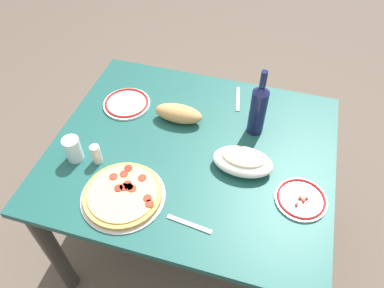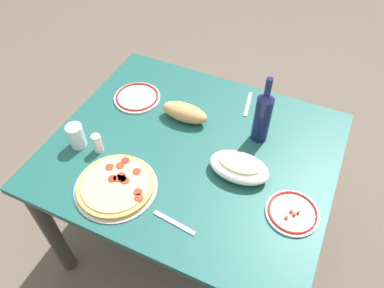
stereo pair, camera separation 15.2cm
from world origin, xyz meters
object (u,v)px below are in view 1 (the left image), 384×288
Objects in this scene: side_plate_far at (127,103)px; spice_shaker at (96,154)px; water_glass at (73,149)px; wine_bottle at (258,108)px; pepperoni_pizza at (123,195)px; side_plate_near at (301,199)px; bread_loaf at (179,114)px; baked_pasta_dish at (243,161)px; dining_table at (192,167)px.

side_plate_far is 2.51× the size of spice_shaker.
wine_bottle is at bearing -152.00° from water_glass.
side_plate_near is (-0.64, -0.17, -0.01)m from pepperoni_pizza.
pepperoni_pizza is 1.48× the size of bread_loaf.
side_plate_far is (0.60, 0.00, -0.12)m from wine_bottle.
wine_bottle is 0.61m from side_plate_far.
bread_loaf reaches higher than side_plate_far.
spice_shaker reaches higher than baked_pasta_dish.
bread_loaf reaches higher than dining_table.
wine_bottle is at bearing -93.48° from baked_pasta_dish.
side_plate_near is at bearing 159.55° from side_plate_far.
baked_pasta_dish reaches higher than side_plate_far.
dining_table is at bearing 37.72° from wine_bottle.
dining_table is 10.84× the size of water_glass.
side_plate_near reaches higher than dining_table.
wine_bottle is at bearing -174.55° from bread_loaf.
side_plate_near is at bearing -165.14° from pepperoni_pizza.
pepperoni_pizza is 0.66m from side_plate_near.
pepperoni_pizza is at bearing 14.86° from side_plate_near.
side_plate_far is (-0.07, -0.36, -0.05)m from water_glass.
spice_shaker is at bearing 13.11° from baked_pasta_dish.
baked_pasta_dish is 2.23× the size of water_glass.
wine_bottle reaches higher than spice_shaker.
dining_table is 0.43m from side_plate_far.
side_plate_far is 1.02× the size of bread_loaf.
baked_pasta_dish is at bearing -166.89° from spice_shaker.
pepperoni_pizza is at bearing 49.35° from wine_bottle.
pepperoni_pizza is at bearing 33.41° from baked_pasta_dish.
dining_table is 5.45× the size of bread_loaf.
side_plate_far is 0.27m from bread_loaf.
spice_shaker is (0.57, 0.13, 0.00)m from baked_pasta_dish.
side_plate_far is at bearing -101.62° from water_glass.
side_plate_near is at bearing -176.96° from water_glass.
side_plate_near is at bearing 164.07° from dining_table.
side_plate_far is at bearing -6.51° from bread_loaf.
water_glass is 1.24× the size of spice_shaker.
spice_shaker is at bearing 2.72° from side_plate_near.
wine_bottle is (-0.41, -0.48, 0.11)m from pepperoni_pizza.
side_plate_far is at bearing -86.50° from spice_shaker.
bread_loaf is (0.10, -0.15, 0.16)m from dining_table.
dining_table is at bearing -154.03° from spice_shaker.
dining_table is 13.42× the size of spice_shaker.
water_glass is 0.47m from bread_loaf.
spice_shaker is (0.58, 0.35, -0.09)m from wine_bottle.
wine_bottle is at bearing -53.83° from side_plate_near.
pepperoni_pizza is 1.00× the size of wine_bottle.
side_plate_near is at bearing 158.70° from baked_pasta_dish.
wine_bottle is at bearing -130.65° from pepperoni_pizza.
spice_shaker is (0.17, -0.13, 0.03)m from pepperoni_pizza.
baked_pasta_dish is 0.68m from water_glass.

